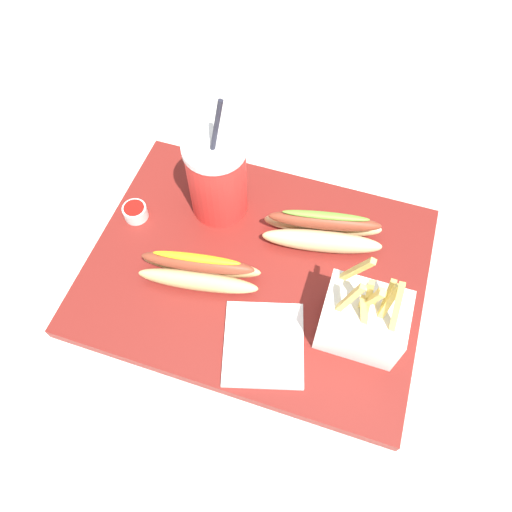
{
  "coord_description": "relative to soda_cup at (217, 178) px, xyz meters",
  "views": [
    {
      "loc": [
        0.1,
        -0.32,
        0.62
      ],
      "look_at": [
        0.0,
        0.0,
        0.05
      ],
      "focal_mm": 33.94,
      "sensor_mm": 36.0,
      "label": 1
    }
  ],
  "objects": [
    {
      "name": "fries_basket",
      "position": [
        0.24,
        -0.14,
        -0.02
      ],
      "size": [
        0.1,
        0.08,
        0.15
      ],
      "color": "white",
      "rests_on": "food_tray"
    },
    {
      "name": "napkin_stack",
      "position": [
        0.13,
        -0.19,
        -0.06
      ],
      "size": [
        0.13,
        0.14,
        0.01
      ],
      "primitive_type": "cube",
      "rotation": [
        0.0,
        0.0,
        0.28
      ],
      "color": "white",
      "rests_on": "food_tray"
    },
    {
      "name": "hot_dog_2",
      "position": [
        0.16,
        -0.01,
        -0.04
      ],
      "size": [
        0.18,
        0.09,
        0.06
      ],
      "color": "#E5C689",
      "rests_on": "food_tray"
    },
    {
      "name": "hot_dog_1",
      "position": [
        0.02,
        -0.13,
        -0.04
      ],
      "size": [
        0.17,
        0.08,
        0.06
      ],
      "color": "#DBB775",
      "rests_on": "food_tray"
    },
    {
      "name": "food_tray",
      "position": [
        0.09,
        -0.09,
        -0.08
      ],
      "size": [
        0.47,
        0.36,
        0.02
      ],
      "primitive_type": "cube",
      "color": "maroon",
      "rests_on": "ground_plane"
    },
    {
      "name": "soda_cup",
      "position": [
        0.0,
        0.0,
        0.0
      ],
      "size": [
        0.09,
        0.09,
        0.2
      ],
      "color": "red",
      "rests_on": "food_tray"
    },
    {
      "name": "ground_plane",
      "position": [
        0.09,
        -0.09,
        -0.1
      ],
      "size": [
        2.4,
        2.4,
        0.02
      ],
      "primitive_type": "cube",
      "color": "silver"
    },
    {
      "name": "ketchup_cup_1",
      "position": [
        -0.11,
        -0.06,
        -0.05
      ],
      "size": [
        0.04,
        0.04,
        0.02
      ],
      "color": "white",
      "rests_on": "food_tray"
    }
  ]
}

